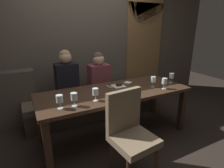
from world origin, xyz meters
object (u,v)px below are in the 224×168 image
wine_glass_near_right (95,92)px  fork_on_table (109,87)px  wine_glass_far_right (74,97)px  wine_glass_far_left (153,80)px  wine_glass_center_front (164,81)px  diner_redhead (67,76)px  diner_bearded (99,75)px  chair_near_side (129,129)px  wine_glass_end_right (171,76)px  wine_glass_near_left (60,99)px  dining_table (115,96)px  banquette_bench (97,105)px  dessert_plate (119,85)px

wine_glass_near_right → fork_on_table: wine_glass_near_right is taller
wine_glass_far_right → wine_glass_far_left: bearing=5.8°
wine_glass_center_front → wine_glass_far_left: bearing=121.8°
diner_redhead → diner_bearded: (0.57, -0.03, -0.03)m
chair_near_side → wine_glass_end_right: 1.39m
chair_near_side → wine_glass_near_left: chair_near_side is taller
dining_table → fork_on_table: size_ratio=12.94×
banquette_bench → wine_glass_center_front: 1.34m
diner_bearded → wine_glass_center_front: size_ratio=4.62×
wine_glass_center_front → wine_glass_far_left: same height
wine_glass_near_left → wine_glass_center_front: (1.52, -0.02, 0.00)m
banquette_bench → fork_on_table: bearing=-90.2°
chair_near_side → diner_bearded: (0.25, 1.42, 0.25)m
dessert_plate → wine_glass_near_right: bearing=-146.0°
dessert_plate → banquette_bench: bearing=104.4°
banquette_bench → wine_glass_center_front: bearing=-54.6°
diner_redhead → fork_on_table: (0.52, -0.55, -0.10)m
banquette_bench → dessert_plate: 0.78m
wine_glass_near_right → wine_glass_far_left: size_ratio=1.00×
dining_table → diner_redhead: (-0.52, 0.73, 0.19)m
chair_near_side → wine_glass_far_left: (0.80, 0.60, 0.30)m
diner_redhead → wine_glass_center_front: diner_redhead is taller
diner_bearded → wine_glass_far_left: (0.55, -0.82, 0.05)m
wine_glass_center_front → wine_glass_far_left: 0.17m
chair_near_side → wine_glass_far_right: 0.73m
wine_glass_far_right → wine_glass_near_left: bearing=177.2°
diner_redhead → wine_glass_far_right: (-0.15, -0.98, 0.01)m
banquette_bench → wine_glass_end_right: wine_glass_end_right is taller
chair_near_side → dessert_plate: bearing=68.2°
chair_near_side → wine_glass_center_front: (0.89, 0.45, 0.30)m
diner_bearded → wine_glass_far_right: size_ratio=4.62×
dining_table → wine_glass_far_right: 0.74m
wine_glass_far_right → wine_glass_far_left: (1.27, 0.13, 0.00)m
diner_redhead → diner_bearded: diner_redhead is taller
dining_table → diner_redhead: size_ratio=2.66×
dining_table → wine_glass_near_left: 0.89m
diner_redhead → wine_glass_center_front: size_ratio=5.04×
diner_bearded → wine_glass_far_right: bearing=-127.2°
wine_glass_end_right → wine_glass_far_left: bearing=-175.5°
chair_near_side → wine_glass_far_right: size_ratio=5.98×
diner_bearded → wine_glass_far_left: diner_bearded is taller
wine_glass_center_front → wine_glass_near_right: (-1.08, 0.05, 0.00)m
banquette_bench → wine_glass_far_right: size_ratio=15.24×
wine_glass_near_left → fork_on_table: (0.83, 0.42, -0.11)m
wine_glass_end_right → wine_glass_far_right: bearing=-174.5°
diner_redhead → wine_glass_near_left: size_ratio=5.04×
chair_near_side → diner_redhead: size_ratio=1.18×
wine_glass_center_front → banquette_bench: bearing=125.4°
dining_table → chair_near_side: (-0.20, -0.72, -0.09)m
dessert_plate → diner_redhead: bearing=138.4°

